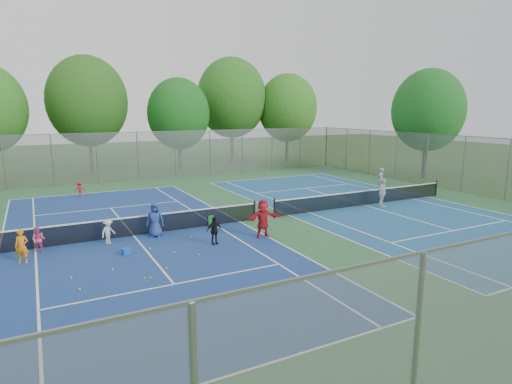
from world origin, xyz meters
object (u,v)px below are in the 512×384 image
net_right (364,198)px  instructor (381,179)px  net_left (133,227)px  ball_hopper (211,221)px  ball_crate (126,252)px

net_right → instructor: instructor is taller
net_left → net_right: (14.00, 0.00, 0.00)m
ball_hopper → net_right: bearing=0.3°
ball_crate → instructor: 20.12m
ball_hopper → ball_crate: bearing=-152.2°
net_right → ball_hopper: bearing=-179.7°
ball_crate → ball_hopper: 5.32m
net_left → ball_crate: net_left is taller
ball_crate → ball_hopper: (4.71, 2.48, 0.14)m
net_left → net_right: bearing=0.0°
net_right → ball_crate: net_right is taller
net_right → ball_crate: 15.05m
net_right → ball_hopper: net_right is taller
ball_crate → instructor: (19.26, 5.80, 0.69)m
ball_crate → net_left: bearing=71.9°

